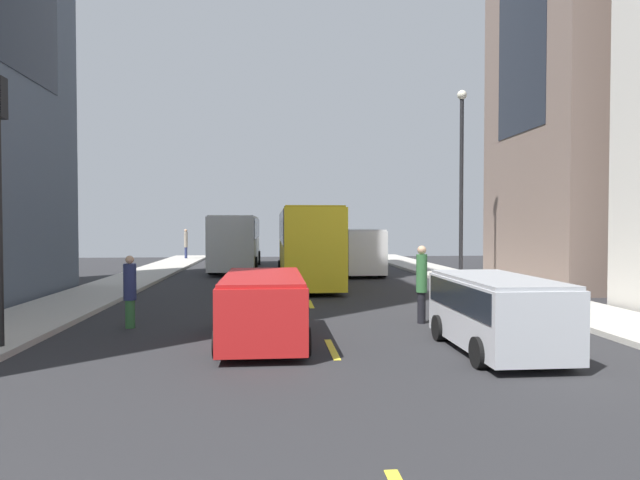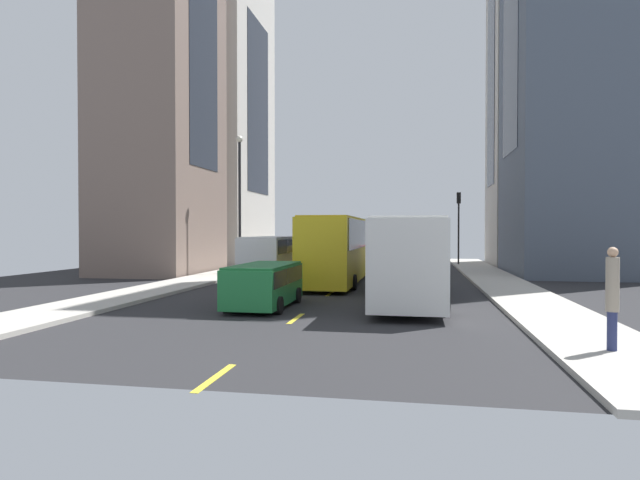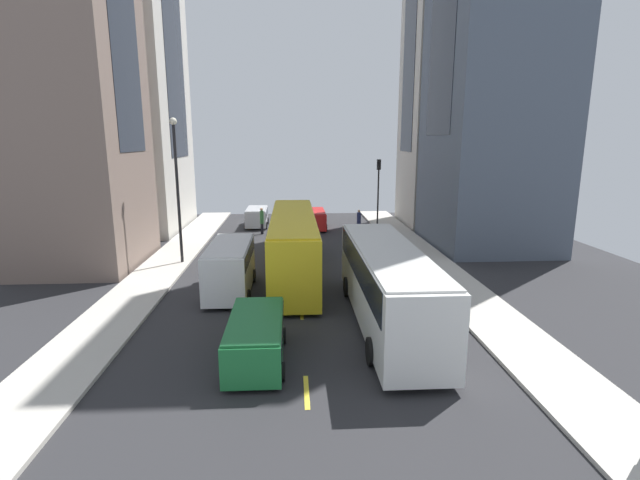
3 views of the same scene
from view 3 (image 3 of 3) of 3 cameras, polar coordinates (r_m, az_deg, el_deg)
name	(u,v)px [view 3 (image 3 of 3)]	position (r m, az deg, el deg)	size (l,w,h in m)	color
ground_plane	(299,270)	(28.37, -2.58, -3.66)	(43.62, 43.62, 0.00)	#28282B
sidewalk_west	(434,266)	(29.67, 13.80, -3.15)	(2.91, 44.00, 0.15)	#B2ADA3
sidewalk_east	(160,271)	(29.45, -19.09, -3.60)	(2.91, 44.00, 0.15)	#B2ADA3
lane_stripe_0	(296,215)	(48.90, -2.99, 3.12)	(0.16, 2.00, 0.01)	yellow
lane_stripe_1	(297,227)	(42.01, -2.89, 1.60)	(0.16, 2.00, 0.01)	yellow
lane_stripe_2	(298,244)	(35.15, -2.77, -0.52)	(0.16, 2.00, 0.01)	yellow
lane_stripe_3	(299,270)	(28.37, -2.58, -3.65)	(0.16, 2.00, 0.01)	yellow
lane_stripe_4	(302,311)	(21.73, -2.27, -8.73)	(0.16, 2.00, 0.01)	yellow
lane_stripe_5	(307,392)	(15.40, -1.66, -18.11)	(0.16, 2.00, 0.01)	yellow
building_west_0	(464,57)	(45.57, 17.24, 20.66)	(9.78, 7.35, 29.65)	#B7B2A8
building_east_0	(128,63)	(44.11, -22.50, 19.38)	(7.68, 11.07, 27.81)	beige
city_bus_white	(387,279)	(19.89, 8.25, -4.76)	(2.80, 11.74, 3.35)	silver
streetcar_yellow	(293,240)	(26.70, -3.30, 0.01)	(2.70, 13.56, 3.59)	yellow
delivery_van_white	(230,264)	(24.23, -10.99, -2.97)	(2.25, 5.69, 2.58)	white
car_green_0	(256,336)	(16.99, -7.89, -11.56)	(2.09, 4.64, 1.63)	#1E7238
car_red_1	(314,218)	(41.07, -0.71, 2.72)	(2.06, 4.49, 1.63)	red
car_silver_2	(257,216)	(42.52, -7.77, 2.97)	(1.99, 4.11, 1.67)	#B7BABF
pedestrian_walking_far	(262,220)	(38.94, -7.15, 2.47)	(0.31, 0.31, 2.23)	black
pedestrian_crossing_near	(359,221)	(39.26, 4.78, 2.37)	(0.34, 0.34, 1.98)	#336B38
traffic_light_near_corner	(378,180)	(41.83, 7.18, 7.33)	(0.32, 0.44, 5.88)	black
streetlamp_near	(177,178)	(29.97, -17.15, 7.26)	(0.44, 0.44, 8.90)	black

